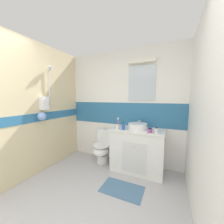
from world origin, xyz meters
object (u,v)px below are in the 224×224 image
object	(u,v)px
toothbrush_cup	(118,126)
lotion_bottle_short	(156,130)
toilet	(103,147)
sink_basin	(138,126)
hair_gel_jar	(150,130)
soap_dispenser	(123,126)

from	to	relation	value
toothbrush_cup	lotion_bottle_short	bearing A→B (deg)	-0.26
toilet	toothbrush_cup	world-z (taller)	toothbrush_cup
sink_basin	lotion_bottle_short	xyz separation A→B (m)	(0.36, -0.15, -0.01)
sink_basin	hair_gel_jar	size ratio (longest dim) A/B	4.89
sink_basin	toilet	bearing A→B (deg)	178.27
toilet	hair_gel_jar	distance (m)	1.19
toilet	soap_dispenser	distance (m)	0.81
sink_basin	toothbrush_cup	distance (m)	0.39
toilet	lotion_bottle_short	world-z (taller)	lotion_bottle_short
soap_dispenser	lotion_bottle_short	bearing A→B (deg)	0.83
sink_basin	lotion_bottle_short	size ratio (longest dim) A/B	4.01
toothbrush_cup	sink_basin	bearing A→B (deg)	21.90
sink_basin	soap_dispenser	bearing A→B (deg)	-147.05
hair_gel_jar	sink_basin	bearing A→B (deg)	148.80
toilet	toothbrush_cup	bearing A→B (deg)	-21.34
toilet	toothbrush_cup	distance (m)	0.73
sink_basin	lotion_bottle_short	world-z (taller)	sink_basin
hair_gel_jar	toothbrush_cup	bearing A→B (deg)	178.92
toothbrush_cup	hair_gel_jar	distance (m)	0.62
soap_dispenser	toilet	bearing A→B (deg)	161.80
sink_basin	soap_dispenser	distance (m)	0.29
toilet	hair_gel_jar	world-z (taller)	hair_gel_jar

